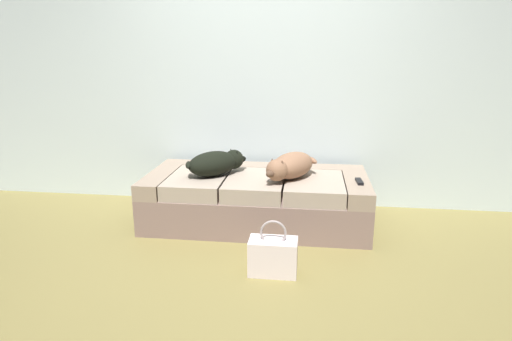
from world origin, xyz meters
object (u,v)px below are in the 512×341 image
couch (257,199)px  dog_tan (290,166)px  handbag (273,256)px  dog_dark (217,163)px  tv_remote (359,181)px

couch → dog_tan: dog_tan is taller
dog_tan → handbag: bearing=-94.7°
dog_dark → dog_tan: (0.62, -0.04, 0.00)m
dog_dark → handbag: bearing=-56.4°
couch → dog_tan: size_ratio=3.22×
tv_remote → handbag: size_ratio=0.40×
dog_dark → dog_tan: 0.62m
handbag → dog_dark: bearing=123.6°
couch → dog_dark: 0.46m
dog_tan → handbag: 0.90m
tv_remote → dog_tan: bearing=170.9°
tv_remote → handbag: (-0.62, -0.75, -0.31)m
dog_dark → tv_remote: (1.17, -0.09, -0.09)m
couch → handbag: couch is taller
dog_dark → dog_tan: bearing=-3.6°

